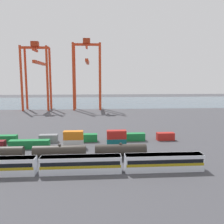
{
  "coord_description": "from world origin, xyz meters",
  "views": [
    {
      "loc": [
        11.92,
        -75.65,
        21.2
      ],
      "look_at": [
        19.01,
        22.93,
        7.37
      ],
      "focal_mm": 38.12,
      "sensor_mm": 36.0,
      "label": 1
    }
  ],
  "objects_px": {
    "shipping_container_3": "(30,144)",
    "shipping_container_6": "(116,143)",
    "gantry_crane_west": "(37,69)",
    "shipping_container_4": "(74,143)",
    "passenger_train": "(81,164)",
    "gantry_crane_central": "(87,68)",
    "freight_tank_row": "(28,153)"
  },
  "relations": [
    {
      "from": "shipping_container_4",
      "to": "gantry_crane_central",
      "type": "bearing_deg",
      "value": 89.12
    },
    {
      "from": "shipping_container_3",
      "to": "shipping_container_6",
      "type": "xyz_separation_m",
      "value": [
        26.81,
        0.0,
        0.0
      ]
    },
    {
      "from": "shipping_container_3",
      "to": "gantry_crane_central",
      "type": "distance_m",
      "value": 101.44
    },
    {
      "from": "shipping_container_3",
      "to": "shipping_container_4",
      "type": "distance_m",
      "value": 13.4
    },
    {
      "from": "freight_tank_row",
      "to": "shipping_container_3",
      "type": "bearing_deg",
      "value": 103.52
    },
    {
      "from": "shipping_container_3",
      "to": "shipping_container_4",
      "type": "height_order",
      "value": "same"
    },
    {
      "from": "shipping_container_4",
      "to": "freight_tank_row",
      "type": "bearing_deg",
      "value": -132.97
    },
    {
      "from": "shipping_container_3",
      "to": "passenger_train",
      "type": "bearing_deg",
      "value": -50.42
    },
    {
      "from": "gantry_crane_west",
      "to": "shipping_container_3",
      "type": "bearing_deg",
      "value": -78.57
    },
    {
      "from": "shipping_container_4",
      "to": "gantry_crane_west",
      "type": "xyz_separation_m",
      "value": [
        -32.89,
        96.34,
        26.41
      ]
    },
    {
      "from": "shipping_container_4",
      "to": "gantry_crane_west",
      "type": "relative_size",
      "value": 0.13
    },
    {
      "from": "shipping_container_3",
      "to": "gantry_crane_west",
      "type": "relative_size",
      "value": 0.26
    },
    {
      "from": "freight_tank_row",
      "to": "shipping_container_4",
      "type": "xyz_separation_m",
      "value": [
        10.65,
        11.44,
        -0.71
      ]
    },
    {
      "from": "passenger_train",
      "to": "shipping_container_3",
      "type": "bearing_deg",
      "value": 129.58
    },
    {
      "from": "shipping_container_6",
      "to": "gantry_crane_west",
      "type": "distance_m",
      "value": 110.1
    },
    {
      "from": "passenger_train",
      "to": "freight_tank_row",
      "type": "xyz_separation_m",
      "value": [
        -14.13,
        8.98,
        -0.13
      ]
    },
    {
      "from": "passenger_train",
      "to": "shipping_container_4",
      "type": "bearing_deg",
      "value": 99.65
    },
    {
      "from": "passenger_train",
      "to": "shipping_container_3",
      "type": "height_order",
      "value": "passenger_train"
    },
    {
      "from": "passenger_train",
      "to": "gantry_crane_central",
      "type": "bearing_deg",
      "value": 90.98
    },
    {
      "from": "shipping_container_3",
      "to": "gantry_crane_west",
      "type": "bearing_deg",
      "value": 101.43
    },
    {
      "from": "gantry_crane_west",
      "to": "shipping_container_4",
      "type": "bearing_deg",
      "value": -71.15
    },
    {
      "from": "passenger_train",
      "to": "shipping_container_3",
      "type": "distance_m",
      "value": 26.5
    },
    {
      "from": "freight_tank_row",
      "to": "shipping_container_6",
      "type": "height_order",
      "value": "freight_tank_row"
    },
    {
      "from": "freight_tank_row",
      "to": "shipping_container_3",
      "type": "xyz_separation_m",
      "value": [
        -2.75,
        11.44,
        -0.71
      ]
    },
    {
      "from": "shipping_container_4",
      "to": "gantry_crane_central",
      "type": "distance_m",
      "value": 100.35
    },
    {
      "from": "shipping_container_6",
      "to": "shipping_container_4",
      "type": "bearing_deg",
      "value": 180.0
    },
    {
      "from": "freight_tank_row",
      "to": "gantry_crane_west",
      "type": "xyz_separation_m",
      "value": [
        -22.23,
        107.78,
        25.7
      ]
    },
    {
      "from": "freight_tank_row",
      "to": "gantry_crane_west",
      "type": "distance_m",
      "value": 113.01
    },
    {
      "from": "freight_tank_row",
      "to": "shipping_container_4",
      "type": "height_order",
      "value": "freight_tank_row"
    },
    {
      "from": "shipping_container_3",
      "to": "shipping_container_6",
      "type": "height_order",
      "value": "same"
    },
    {
      "from": "freight_tank_row",
      "to": "shipping_container_3",
      "type": "relative_size",
      "value": 5.12
    },
    {
      "from": "shipping_container_6",
      "to": "shipping_container_3",
      "type": "bearing_deg",
      "value": 180.0
    }
  ]
}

